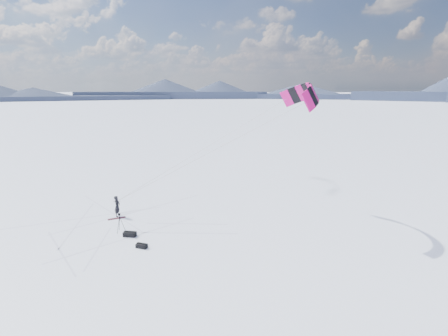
# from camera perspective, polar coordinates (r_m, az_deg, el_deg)

# --- Properties ---
(ground) EXTENTS (1800.00, 1800.00, 0.00)m
(ground) POSITION_cam_1_polar(r_m,az_deg,el_deg) (26.43, -19.26, -10.40)
(ground) COLOR white
(horizon_hills) EXTENTS (704.00, 704.42, 9.35)m
(horizon_hills) POSITION_cam_1_polar(r_m,az_deg,el_deg) (25.13, -19.97, -2.14)
(horizon_hills) COLOR #1B273A
(horizon_hills) RESTS_ON ground
(snow_tracks) EXTENTS (17.62, 14.39, 0.01)m
(snow_tracks) POSITION_cam_1_polar(r_m,az_deg,el_deg) (26.07, -21.04, -10.91)
(snow_tracks) COLOR silver
(snow_tracks) RESTS_ON ground
(snowkiter) EXTENTS (0.43, 0.66, 1.79)m
(snowkiter) POSITION_cam_1_polar(r_m,az_deg,el_deg) (29.09, -18.12, -8.06)
(snowkiter) COLOR black
(snowkiter) RESTS_ON ground
(snowboard) EXTENTS (1.37, 0.92, 0.04)m
(snowboard) POSITION_cam_1_polar(r_m,az_deg,el_deg) (28.62, -18.34, -8.40)
(snowboard) COLOR maroon
(snowboard) RESTS_ON ground
(tripod) EXTENTS (0.65, 0.68, 1.49)m
(tripod) POSITION_cam_1_polar(r_m,az_deg,el_deg) (25.67, -17.84, -8.70)
(tripod) COLOR black
(tripod) RESTS_ON ground
(gear_bag_a) EXTENTS (0.93, 0.48, 0.41)m
(gear_bag_a) POSITION_cam_1_polar(r_m,az_deg,el_deg) (25.06, -16.24, -11.09)
(gear_bag_a) COLOR black
(gear_bag_a) RESTS_ON ground
(gear_bag_b) EXTENTS (0.83, 0.54, 0.35)m
(gear_bag_b) POSITION_cam_1_polar(r_m,az_deg,el_deg) (23.22, -14.28, -13.10)
(gear_bag_b) COLOR black
(gear_bag_b) RESTS_ON ground
(power_kite) EXTENTS (16.54, 6.73, 9.63)m
(power_kite) POSITION_cam_1_polar(r_m,az_deg,el_deg) (27.26, 13.85, 12.30)
(power_kite) COLOR #CF0D70
(power_kite) RESTS_ON ground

